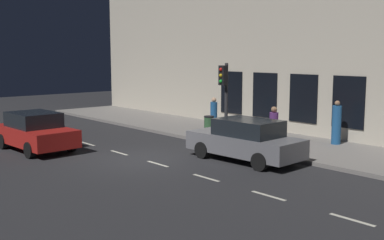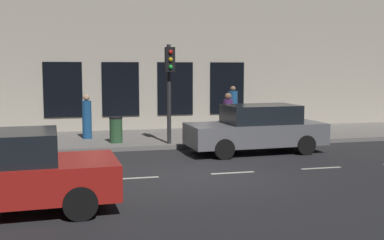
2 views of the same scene
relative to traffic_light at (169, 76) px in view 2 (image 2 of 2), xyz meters
name	(u,v)px [view 2 (image 2 of 2)]	position (x,y,z in m)	size (l,w,h in m)	color
ground_plane	(196,175)	(-4.27, 0.12, -2.51)	(60.00, 60.00, 0.00)	#28282B
sidewalk	(157,138)	(1.98, 0.12, -2.43)	(4.50, 32.00, 0.15)	gray
building_facade	(147,33)	(4.53, 0.12, 1.78)	(0.65, 32.00, 8.58)	beige
lane_centre_line	(233,173)	(-4.27, -0.88, -2.50)	(0.12, 27.20, 0.01)	beige
traffic_light	(169,76)	(0.00, 0.00, 0.00)	(0.49, 0.32, 3.44)	#2D2D30
parked_car_0	(7,172)	(-6.59, 4.46, -1.72)	(2.13, 4.18, 1.58)	red
parked_car_1	(257,129)	(-1.50, -2.63, -1.71)	(2.04, 4.58, 1.58)	slate
pedestrian_0	(228,118)	(0.55, -2.29, -1.55)	(0.49, 0.49, 1.73)	#5B2D70
pedestrian_1	(87,118)	(2.02, 2.77, -1.58)	(0.48, 0.48, 1.66)	#1E5189
pedestrian_2	(233,109)	(3.34, -3.42, -1.49)	(0.53, 0.53, 1.87)	#1E5189
trash_bin	(116,130)	(0.77, 1.79, -1.89)	(0.48, 0.48, 0.92)	#2D5633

